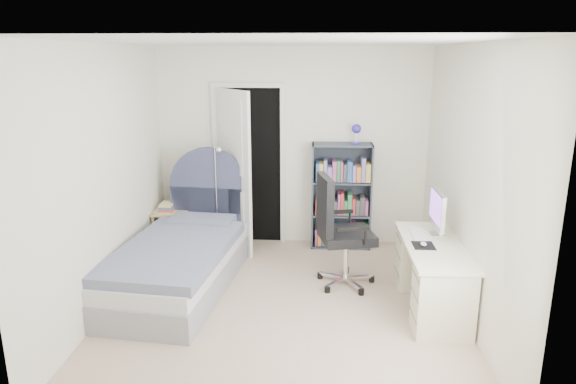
# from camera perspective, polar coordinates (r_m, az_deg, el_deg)

# --- Properties ---
(room_shell) EXTENTS (3.50, 3.70, 2.60)m
(room_shell) POSITION_cam_1_polar(r_m,az_deg,el_deg) (4.78, -0.53, 1.20)
(room_shell) COLOR tan
(room_shell) RESTS_ON ground
(door) EXTENTS (0.92, 0.68, 2.06)m
(door) POSITION_cam_1_polar(r_m,az_deg,el_deg) (6.42, -5.45, 2.73)
(door) COLOR black
(door) RESTS_ON ground
(bed) EXTENTS (1.25, 2.26, 1.33)m
(bed) POSITION_cam_1_polar(r_m,az_deg,el_deg) (5.60, -11.71, -7.25)
(bed) COLOR gray
(bed) RESTS_ON ground
(nightstand) EXTENTS (0.43, 0.43, 0.62)m
(nightstand) POSITION_cam_1_polar(r_m,az_deg,el_deg) (6.56, -12.84, -2.97)
(nightstand) COLOR #DAC186
(nightstand) RESTS_ON ground
(floor_lamp) EXTENTS (0.19, 0.19, 1.35)m
(floor_lamp) POSITION_cam_1_polar(r_m,az_deg,el_deg) (6.29, -7.75, -2.14)
(floor_lamp) COLOR silver
(floor_lamp) RESTS_ON ground
(bookcase) EXTENTS (0.75, 0.32, 1.58)m
(bookcase) POSITION_cam_1_polar(r_m,az_deg,el_deg) (6.53, 6.03, -0.99)
(bookcase) COLOR #3D4654
(bookcase) RESTS_ON ground
(desk) EXTENTS (0.54, 1.35, 1.11)m
(desk) POSITION_cam_1_polar(r_m,az_deg,el_deg) (5.19, 15.68, -8.62)
(desk) COLOR #F4EECC
(desk) RESTS_ON ground
(office_chair) EXTENTS (0.65, 0.67, 1.20)m
(office_chair) POSITION_cam_1_polar(r_m,az_deg,el_deg) (5.39, 5.56, -3.80)
(office_chair) COLOR silver
(office_chair) RESTS_ON ground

